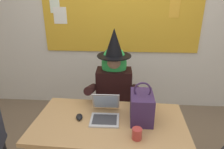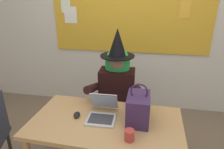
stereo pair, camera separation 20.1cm
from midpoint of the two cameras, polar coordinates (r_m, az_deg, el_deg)
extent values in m
cube|color=silver|center=(3.21, 0.82, 13.22)|extent=(6.17, 0.10, 2.64)
cube|color=gold|center=(3.12, 0.77, 17.25)|extent=(2.40, 0.02, 1.20)
cube|color=gold|center=(3.16, 15.69, 17.92)|extent=(0.15, 0.01, 0.28)
cube|color=white|center=(3.30, -16.39, 15.88)|extent=(0.20, 0.01, 0.25)
cube|color=white|center=(3.32, -17.91, 18.94)|extent=(0.15, 0.01, 0.30)
cube|color=tan|center=(1.90, -3.85, -13.71)|extent=(1.41, 0.80, 0.04)
cylinder|color=tan|center=(2.52, -17.20, -14.74)|extent=(0.06, 0.06, 0.68)
cylinder|color=tan|center=(2.37, 13.78, -16.93)|extent=(0.06, 0.06, 0.68)
cube|color=black|center=(2.59, -1.75, -10.14)|extent=(0.43, 0.43, 0.04)
cube|color=black|center=(2.64, -1.54, -3.43)|extent=(0.38, 0.05, 0.45)
cylinder|color=#262628|center=(2.57, 2.00, -16.46)|extent=(0.04, 0.04, 0.41)
cylinder|color=#262628|center=(2.59, -5.85, -16.22)|extent=(0.04, 0.04, 0.41)
cylinder|color=#262628|center=(2.85, 2.03, -12.23)|extent=(0.04, 0.04, 0.41)
cylinder|color=#262628|center=(2.87, -4.94, -12.05)|extent=(0.04, 0.04, 0.41)
cylinder|color=black|center=(2.41, 0.26, -18.81)|extent=(0.11, 0.11, 0.45)
cylinder|color=black|center=(2.43, -4.73, -18.64)|extent=(0.11, 0.11, 0.45)
cylinder|color=black|center=(2.40, 0.40, -11.57)|extent=(0.16, 0.42, 0.15)
cylinder|color=black|center=(2.41, -4.46, -11.44)|extent=(0.16, 0.42, 0.15)
cube|color=black|center=(2.47, -1.78, -4.36)|extent=(0.43, 0.27, 0.52)
cylinder|color=black|center=(2.21, 4.31, -4.40)|extent=(0.11, 0.47, 0.24)
cylinder|color=black|center=(2.24, -8.59, -4.17)|extent=(0.11, 0.47, 0.24)
sphere|color=#A37A60|center=(2.33, -1.88, 3.61)|extent=(0.20, 0.20, 0.20)
ellipsoid|color=green|center=(2.37, -1.82, 2.91)|extent=(0.31, 0.23, 0.44)
cylinder|color=black|center=(2.31, -1.90, 5.37)|extent=(0.40, 0.40, 0.01)
cone|color=black|center=(2.27, -1.95, 9.20)|extent=(0.21, 0.21, 0.32)
cube|color=#B7B7BC|center=(1.89, -5.25, -12.94)|extent=(0.27, 0.23, 0.01)
cube|color=#333338|center=(1.88, -5.26, -12.74)|extent=(0.22, 0.16, 0.00)
cube|color=#B7B7BC|center=(1.97, -4.71, -7.70)|extent=(0.27, 0.12, 0.20)
cube|color=#99B7E0|center=(1.96, -4.74, -7.94)|extent=(0.23, 0.10, 0.17)
ellipsoid|color=black|center=(1.95, -12.33, -11.83)|extent=(0.08, 0.11, 0.03)
cube|color=#38234C|center=(1.84, 5.31, -9.33)|extent=(0.20, 0.30, 0.26)
torus|color=#38234C|center=(1.76, 5.50, -4.58)|extent=(0.16, 0.02, 0.16)
cylinder|color=#B23833|center=(1.66, 3.57, -16.66)|extent=(0.08, 0.08, 0.09)
camera|label=1|loc=(0.10, -92.86, -1.14)|focal=31.99mm
camera|label=2|loc=(0.10, 87.14, 1.14)|focal=31.99mm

